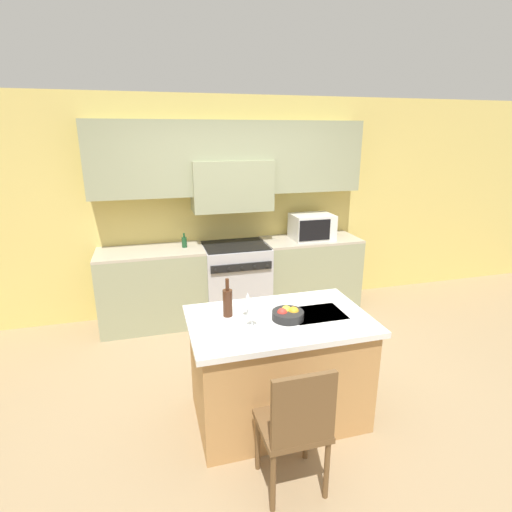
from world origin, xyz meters
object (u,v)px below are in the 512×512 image
Objects in this scene: wine_bottle at (228,302)px; oil_bottle_on_counter at (184,242)px; island_chair at (296,424)px; fruit_bowl at (288,314)px; microwave at (312,227)px; wine_glass_near at (252,309)px; range_stove at (236,281)px; wine_glass_far at (248,300)px.

oil_bottle_on_counter is (-0.14, 1.86, 0.01)m from wine_bottle.
fruit_bowl is at bearing 74.99° from island_chair.
wine_glass_near is (-1.35, -2.05, -0.08)m from microwave.
oil_bottle_on_counter is at bearing 97.76° from wine_glass_near.
wine_glass_near is at bearing -99.16° from range_stove.
range_stove is 5.45× the size of oil_bottle_on_counter.
microwave reaches higher than oil_bottle_on_counter.
range_stove is 1.00× the size of island_chair.
fruit_bowl is (0.43, -0.18, -0.08)m from wine_bottle.
wine_glass_near reaches higher than fruit_bowl.
microwave is 2.62× the size of wine_glass_near.
microwave is 2.36m from wine_bottle.
range_stove is at bearing 89.04° from fruit_bowl.
range_stove is at bearing 85.26° from island_chair.
microwave is 3.05m from island_chair.
microwave is 1.69× the size of wine_bottle.
oil_bottle_on_counter reaches higher than island_chair.
fruit_bowl is at bearing 7.13° from wine_glass_near.
microwave is 2.62× the size of wine_glass_far.
microwave reaches higher than wine_glass_far.
fruit_bowl is (0.28, -0.13, -0.10)m from wine_glass_far.
range_stove is at bearing 80.36° from wine_glass_far.
wine_glass_near is (0.14, -0.21, 0.02)m from wine_bottle.
range_stove is 2.13m from wine_glass_near.
range_stove is 1.80× the size of microwave.
fruit_bowl is (-1.05, -2.01, -0.18)m from microwave.
wine_bottle is at bearing 105.12° from island_chair.
range_stove is 2.72m from island_chair.
fruit_bowl is 2.12m from oil_bottle_on_counter.
fruit_bowl is at bearing -117.65° from microwave.
island_chair is at bearing -94.74° from range_stove.
wine_bottle is at bearing 157.60° from fruit_bowl.
island_chair is 0.98m from wine_glass_far.
microwave reaches higher than wine_glass_near.
wine_glass_far is at bearing -81.21° from oil_bottle_on_counter.
island_chair is 2.82m from oil_bottle_on_counter.
wine_bottle is 1.55× the size of wine_glass_near.
wine_bottle reaches higher than fruit_bowl.
oil_bottle_on_counter is at bearing 105.81° from fruit_bowl.
fruit_bowl reaches higher than range_stove.
wine_bottle is 0.16m from wine_glass_far.
microwave reaches higher than island_chair.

